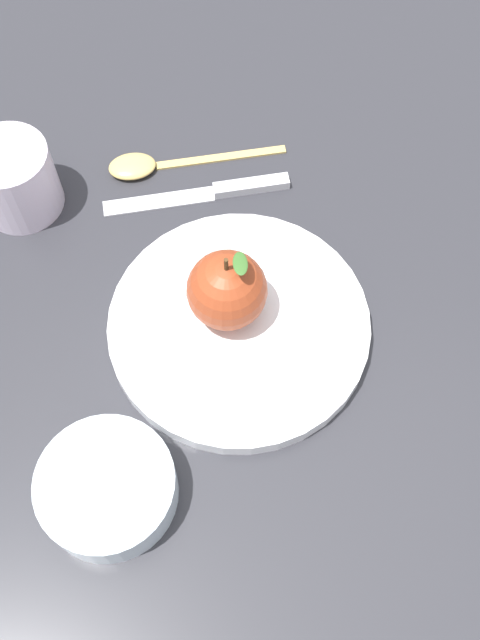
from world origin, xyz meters
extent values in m
plane|color=#2D2D33|center=(0.00, 0.00, 0.00)|extent=(2.40, 2.40, 0.00)
cylinder|color=white|center=(0.00, -0.01, 0.01)|extent=(0.23, 0.23, 0.02)
torus|color=white|center=(0.00, -0.01, 0.01)|extent=(0.23, 0.23, 0.01)
sphere|color=#9E3D1E|center=(-0.01, 0.00, 0.05)|extent=(0.07, 0.07, 0.07)
cylinder|color=#4C3319|center=(-0.01, 0.00, 0.09)|extent=(0.00, 0.00, 0.02)
ellipsoid|color=#386628|center=(0.00, 0.00, 0.10)|extent=(0.02, 0.03, 0.01)
cylinder|color=silver|center=(-0.09, -0.17, 0.02)|extent=(0.11, 0.11, 0.04)
torus|color=silver|center=(-0.09, -0.17, 0.03)|extent=(0.11, 0.11, 0.01)
cylinder|color=#9FABB3|center=(-0.09, -0.17, 0.03)|extent=(0.09, 0.09, 0.01)
cylinder|color=silver|center=(-0.23, 0.11, 0.04)|extent=(0.08, 0.08, 0.07)
torus|color=silver|center=(-0.23, 0.11, 0.07)|extent=(0.08, 0.08, 0.01)
cylinder|color=#958B99|center=(-0.23, 0.11, 0.07)|extent=(0.06, 0.06, 0.01)
cube|color=silver|center=(-0.10, 0.12, 0.00)|extent=(0.11, 0.05, 0.00)
cube|color=silver|center=(-0.01, 0.15, 0.01)|extent=(0.08, 0.03, 0.01)
ellipsoid|color=#D8B766|center=(-0.13, 0.16, 0.01)|extent=(0.06, 0.05, 0.01)
cube|color=#D8B766|center=(-0.04, 0.18, 0.00)|extent=(0.13, 0.05, 0.01)
camera|label=1|loc=(0.03, -0.30, 0.58)|focal=40.22mm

